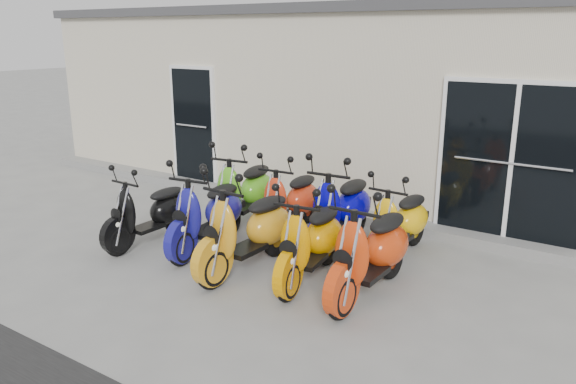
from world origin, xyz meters
name	(u,v)px	position (x,y,z in m)	size (l,w,h in m)	color
ground	(263,256)	(0.00, 0.00, 0.00)	(80.00, 80.00, 0.00)	gray
building	(414,100)	(0.00, 5.20, 1.60)	(14.00, 6.00, 3.20)	beige
roof_cap	(420,12)	(0.00, 5.20, 3.28)	(14.20, 6.20, 0.16)	#3F3F42
front_step	(336,212)	(0.00, 2.02, 0.07)	(14.00, 0.40, 0.15)	gray
door_left	(194,122)	(-3.20, 2.17, 1.26)	(1.07, 0.08, 2.22)	black
door_right	(512,158)	(2.60, 2.17, 1.26)	(2.02, 0.08, 2.22)	black
scooter_front_black	(148,203)	(-1.60, -0.52, 0.60)	(0.59, 1.62, 1.20)	black
scooter_front_blue	(207,203)	(-0.76, -0.23, 0.67)	(0.66, 1.81, 1.34)	navy
scooter_front_orange_a	(248,218)	(0.13, -0.50, 0.70)	(0.69, 1.89, 1.39)	orange
scooter_front_orange_b	(311,230)	(0.94, -0.33, 0.65)	(0.64, 1.75, 1.29)	orange
scooter_front_red	(371,239)	(1.71, -0.31, 0.69)	(0.68, 1.88, 1.39)	red
scooter_back_green	(244,182)	(-0.98, 0.86, 0.69)	(0.68, 1.87, 1.38)	#54B21C
scooter_back_red	(290,192)	(-0.18, 0.93, 0.65)	(0.64, 1.75, 1.29)	red
scooter_back_blue	(341,199)	(0.71, 0.85, 0.70)	(0.69, 1.90, 1.40)	#05009E
scooter_back_yellow	(400,213)	(1.52, 0.97, 0.62)	(0.61, 1.67, 1.23)	#F8B90A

